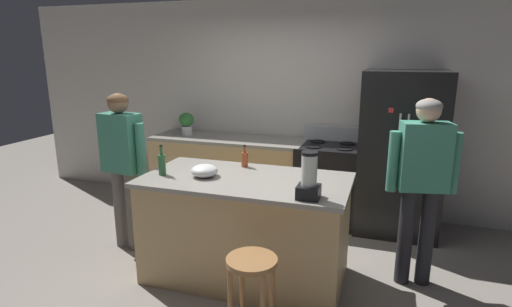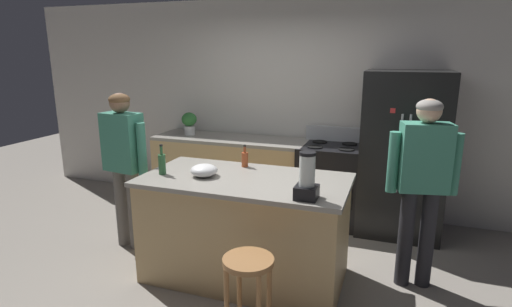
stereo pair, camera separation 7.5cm
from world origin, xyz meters
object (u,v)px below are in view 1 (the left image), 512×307
(refrigerator, at_px, (400,154))
(potted_plant, at_px, (187,122))
(person_by_island_left, at_px, (122,157))
(bottle_olive_oil, at_px, (162,164))
(mixing_bowl, at_px, (204,171))
(bar_stool, at_px, (252,277))
(blender_appliance, at_px, (309,179))
(stove_range, at_px, (329,183))
(person_by_sink_right, at_px, (422,175))
(bottle_cooking_sauce, at_px, (245,159))
(kitchen_island, at_px, (246,228))

(refrigerator, relative_size, potted_plant, 6.15)
(person_by_island_left, height_order, bottle_olive_oil, person_by_island_left)
(potted_plant, height_order, mixing_bowl, potted_plant)
(refrigerator, distance_m, bar_stool, 2.54)
(bar_stool, distance_m, blender_appliance, 0.82)
(stove_range, xyz_separation_m, blender_appliance, (0.10, -1.85, 0.62))
(person_by_sink_right, height_order, bottle_cooking_sauce, person_by_sink_right)
(person_by_island_left, bearing_deg, kitchen_island, -6.48)
(stove_range, xyz_separation_m, bottle_cooking_sauce, (-0.66, -1.19, 0.55))
(refrigerator, height_order, person_by_island_left, refrigerator)
(person_by_sink_right, relative_size, bar_stool, 2.57)
(refrigerator, bearing_deg, potted_plant, 178.93)
(bar_stool, relative_size, bottle_cooking_sauce, 3.01)
(kitchen_island, distance_m, person_by_island_left, 1.49)
(stove_range, relative_size, blender_appliance, 3.14)
(kitchen_island, bearing_deg, person_by_sink_right, 14.22)
(mixing_bowl, bearing_deg, stove_range, 60.96)
(potted_plant, xyz_separation_m, mixing_bowl, (1.03, -1.63, -0.12))
(refrigerator, bearing_deg, bar_stool, -112.98)
(refrigerator, relative_size, mixing_bowl, 7.65)
(refrigerator, height_order, bottle_olive_oil, refrigerator)
(stove_range, distance_m, mixing_bowl, 1.90)
(stove_range, height_order, bottle_olive_oil, bottle_olive_oil)
(person_by_sink_right, relative_size, potted_plant, 5.57)
(bar_stool, distance_m, potted_plant, 2.99)
(kitchen_island, distance_m, person_by_sink_right, 1.60)
(kitchen_island, bearing_deg, stove_range, 70.82)
(stove_range, relative_size, bar_stool, 1.75)
(kitchen_island, distance_m, bottle_olive_oil, 0.95)
(refrigerator, height_order, bar_stool, refrigerator)
(refrigerator, relative_size, bottle_cooking_sauce, 8.54)
(blender_appliance, bearing_deg, stove_range, 92.97)
(refrigerator, xyz_separation_m, bottle_olive_oil, (-2.06, -1.64, 0.14))
(bottle_cooking_sauce, xyz_separation_m, mixing_bowl, (-0.23, -0.41, -0.02))
(kitchen_island, height_order, mixing_bowl, mixing_bowl)
(bar_stool, xyz_separation_m, mixing_bowl, (-0.69, 0.73, 0.50))
(kitchen_island, relative_size, bar_stool, 2.80)
(stove_range, xyz_separation_m, bar_stool, (-0.19, -2.33, 0.02))
(bottle_olive_oil, distance_m, mixing_bowl, 0.39)
(bar_stool, bearing_deg, stove_range, 85.22)
(kitchen_island, xyz_separation_m, bottle_olive_oil, (-0.74, -0.14, 0.58))
(bottle_olive_oil, relative_size, mixing_bowl, 1.14)
(bottle_cooking_sauce, bearing_deg, person_by_island_left, -171.87)
(person_by_sink_right, distance_m, blender_appliance, 1.10)
(kitchen_island, relative_size, refrigerator, 0.99)
(blender_appliance, xyz_separation_m, bottle_olive_oil, (-1.37, 0.19, -0.05))
(blender_appliance, distance_m, mixing_bowl, 1.02)
(bottle_cooking_sauce, bearing_deg, mixing_bowl, -119.12)
(kitchen_island, bearing_deg, bar_stool, -67.47)
(stove_range, height_order, person_by_sink_right, person_by_sink_right)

